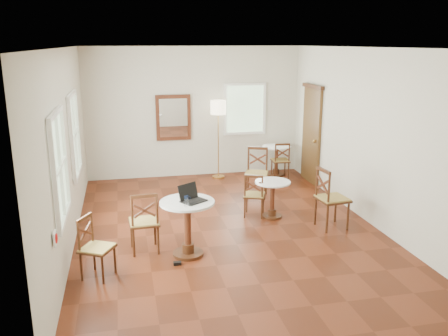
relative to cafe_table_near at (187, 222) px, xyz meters
name	(u,v)px	position (x,y,z in m)	size (l,w,h in m)	color
ground	(228,229)	(0.80, 0.85, -0.53)	(7.00, 7.00, 0.00)	#57210F
room_shell	(221,117)	(0.74, 1.13, 1.36)	(5.02, 7.02, 3.01)	beige
cafe_table_near	(187,222)	(0.00, 0.00, 0.00)	(0.80, 0.80, 0.85)	#412210
cafe_table_mid	(272,195)	(1.72, 1.25, -0.11)	(0.64, 0.64, 0.67)	#412210
cafe_table_back	(276,157)	(2.67, 3.87, -0.08)	(0.68, 0.68, 0.71)	#412210
chair_near_a	(144,222)	(-0.62, 0.27, -0.05)	(0.46, 0.46, 0.96)	#412210
chair_near_b	(96,247)	(-1.30, -0.40, -0.10)	(0.53, 0.53, 0.85)	#412210
chair_mid_a	(254,195)	(1.41, 1.37, -0.12)	(0.49, 0.49, 0.81)	#412210
chair_mid_b	(331,198)	(2.53, 0.56, 0.00)	(0.53, 0.53, 1.06)	#412210
chair_back_a	(281,160)	(2.70, 3.65, -0.10)	(0.42, 0.42, 0.85)	#412210
chair_back_b	(257,173)	(1.77, 2.47, -0.03)	(0.60, 0.60, 1.00)	#412210
floor_lamp	(218,113)	(1.29, 4.00, 1.00)	(0.35, 0.35, 1.81)	#BF8C3F
laptop	(191,197)	(0.06, 0.00, 0.38)	(0.44, 0.42, 0.24)	black
mouse	(186,200)	(-0.02, 0.03, 0.34)	(0.09, 0.05, 0.03)	black
navy_mug	(186,198)	(-0.01, 0.01, 0.37)	(0.11, 0.07, 0.09)	#101B36
water_glass	(186,203)	(-0.04, -0.23, 0.38)	(0.06, 0.06, 0.10)	white
power_adapter	(177,263)	(-0.20, -0.29, -0.50)	(0.11, 0.07, 0.04)	black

